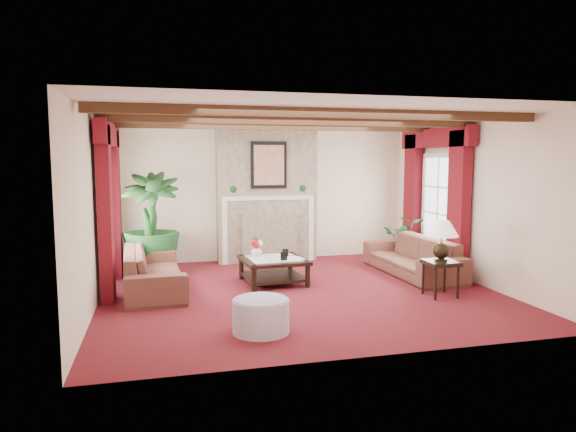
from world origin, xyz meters
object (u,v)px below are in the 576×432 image
object	(u,v)px
potted_palm	(151,245)
ottoman	(261,316)
sofa_left	(153,263)
coffee_table	(273,271)
side_table	(440,278)
sofa_right	(412,250)

from	to	relation	value
potted_palm	ottoman	distance (m)	3.90
sofa_left	ottoman	distance (m)	2.70
coffee_table	side_table	distance (m)	2.68
sofa_right	ottoman	size ratio (longest dim) A/B	3.38
side_table	ottoman	xyz separation A→B (m)	(-2.95, -0.94, -0.07)
sofa_right	side_table	world-z (taller)	sofa_right
coffee_table	ottoman	distance (m)	2.45
sofa_left	sofa_right	bearing A→B (deg)	-92.57
sofa_right	coffee_table	xyz separation A→B (m)	(-2.57, -0.04, -0.24)
potted_palm	coffee_table	distance (m)	2.40
sofa_right	potted_palm	world-z (taller)	potted_palm
sofa_left	ottoman	xyz separation A→B (m)	(1.27, -2.37, -0.24)
sofa_left	potted_palm	xyz separation A→B (m)	(-0.04, 1.30, 0.08)
potted_palm	coffee_table	world-z (taller)	potted_palm
coffee_table	sofa_right	bearing A→B (deg)	-2.85
potted_palm	sofa_left	bearing A→B (deg)	-88.06
coffee_table	sofa_left	bearing A→B (deg)	175.82
sofa_left	sofa_right	distance (m)	4.51
sofa_left	coffee_table	world-z (taller)	sofa_left
side_table	coffee_table	bearing A→B (deg)	148.10
side_table	sofa_right	bearing A→B (deg)	78.48
potted_palm	ottoman	bearing A→B (deg)	-70.33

